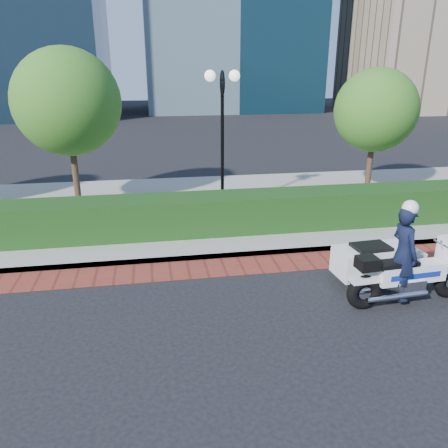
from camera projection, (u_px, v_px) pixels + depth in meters
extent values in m
plane|color=black|center=(216.00, 300.00, 8.75)|extent=(120.00, 120.00, 0.00)
cube|color=maroon|center=(206.00, 268.00, 10.14)|extent=(60.00, 1.00, 0.01)
cube|color=gray|center=(188.00, 208.00, 14.30)|extent=(60.00, 8.00, 0.15)
cube|color=black|center=(196.00, 214.00, 11.88)|extent=(18.00, 1.20, 1.00)
cylinder|color=black|center=(222.00, 207.00, 13.64)|extent=(0.30, 0.30, 0.30)
cylinder|color=black|center=(222.00, 148.00, 13.02)|extent=(0.10, 0.10, 3.70)
cylinder|color=black|center=(222.00, 83.00, 12.39)|extent=(0.04, 0.70, 0.70)
sphere|color=white|center=(210.00, 76.00, 12.27)|extent=(0.32, 0.32, 0.32)
sphere|color=white|center=(234.00, 76.00, 12.38)|extent=(0.32, 0.32, 0.32)
cylinder|color=#332319|center=(76.00, 174.00, 13.81)|extent=(0.20, 0.20, 2.17)
sphere|color=#1C6719|center=(67.00, 102.00, 13.07)|extent=(3.20, 3.20, 3.20)
cylinder|color=#332319|center=(369.00, 167.00, 15.45)|extent=(0.20, 0.20, 1.92)
sphere|color=#1C6719|center=(376.00, 110.00, 14.80)|extent=(2.80, 2.80, 2.80)
torus|color=black|center=(364.00, 292.00, 8.35)|extent=(0.72, 0.26, 0.71)
cube|color=silver|center=(410.00, 272.00, 8.46)|extent=(1.41, 0.44, 0.36)
cube|color=silver|center=(406.00, 284.00, 8.53)|extent=(0.62, 0.47, 0.30)
cube|color=black|center=(397.00, 264.00, 8.31)|extent=(0.82, 0.38, 0.11)
cube|color=black|center=(367.00, 263.00, 8.14)|extent=(0.40, 0.37, 0.24)
cube|color=silver|center=(374.00, 261.00, 9.28)|extent=(1.71, 0.86, 0.59)
cube|color=black|center=(371.00, 247.00, 9.15)|extent=(0.78, 0.59, 0.09)
torus|color=black|center=(356.00, 263.00, 9.82)|extent=(0.55, 0.21, 0.53)
imported|color=black|center=(403.00, 253.00, 8.27)|extent=(0.49, 0.70, 1.85)
sphere|color=white|center=(410.00, 208.00, 7.96)|extent=(0.30, 0.30, 0.30)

